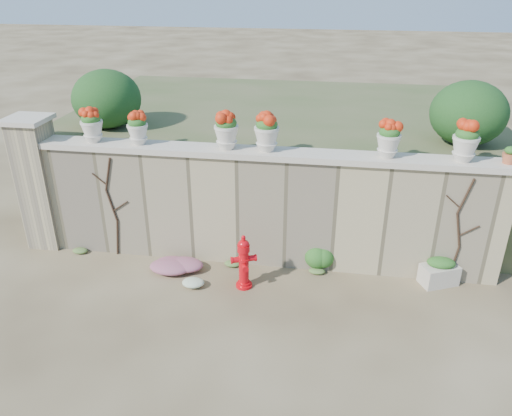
% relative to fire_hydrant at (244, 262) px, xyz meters
% --- Properties ---
extents(ground, '(80.00, 80.00, 0.00)m').
position_rel_fire_hydrant_xyz_m(ground, '(0.18, -0.91, -0.48)').
color(ground, '#493A24').
rests_on(ground, ground).
extents(stone_wall, '(8.00, 0.40, 2.00)m').
position_rel_fire_hydrant_xyz_m(stone_wall, '(0.18, 0.89, 0.52)').
color(stone_wall, tan).
rests_on(stone_wall, ground).
extents(wall_cap, '(8.10, 0.52, 0.10)m').
position_rel_fire_hydrant_xyz_m(wall_cap, '(0.18, 0.89, 1.57)').
color(wall_cap, beige).
rests_on(wall_cap, stone_wall).
extents(gate_pillar, '(0.72, 0.72, 2.48)m').
position_rel_fire_hydrant_xyz_m(gate_pillar, '(-3.97, 0.89, 0.77)').
color(gate_pillar, tan).
rests_on(gate_pillar, ground).
extents(raised_fill, '(9.00, 6.00, 2.00)m').
position_rel_fire_hydrant_xyz_m(raised_fill, '(0.18, 4.09, 0.52)').
color(raised_fill, '#384C23').
rests_on(raised_fill, ground).
extents(back_shrub_left, '(1.30, 1.30, 1.10)m').
position_rel_fire_hydrant_xyz_m(back_shrub_left, '(-3.02, 2.09, 2.07)').
color(back_shrub_left, '#143814').
rests_on(back_shrub_left, raised_fill).
extents(back_shrub_right, '(1.30, 1.30, 1.10)m').
position_rel_fire_hydrant_xyz_m(back_shrub_right, '(3.58, 2.09, 2.07)').
color(back_shrub_right, '#143814').
rests_on(back_shrub_right, raised_fill).
extents(vine_left, '(0.60, 0.04, 1.91)m').
position_rel_fire_hydrant_xyz_m(vine_left, '(-2.49, 0.67, 0.51)').
color(vine_left, black).
rests_on(vine_left, ground).
extents(vine_right, '(0.60, 0.04, 1.91)m').
position_rel_fire_hydrant_xyz_m(vine_right, '(3.41, 0.67, 0.51)').
color(vine_right, black).
rests_on(vine_right, ground).
extents(fire_hydrant, '(0.41, 0.30, 0.96)m').
position_rel_fire_hydrant_xyz_m(fire_hydrant, '(0.00, 0.00, 0.00)').
color(fire_hydrant, red).
rests_on(fire_hydrant, ground).
extents(planter_box, '(0.69, 0.56, 0.50)m').
position_rel_fire_hydrant_xyz_m(planter_box, '(3.21, 0.60, -0.25)').
color(planter_box, beige).
rests_on(planter_box, ground).
extents(green_shrub, '(0.59, 0.53, 0.56)m').
position_rel_fire_hydrant_xyz_m(green_shrub, '(1.24, 0.64, -0.20)').
color(green_shrub, '#1E5119').
rests_on(green_shrub, ground).
extents(magenta_clump, '(0.94, 0.63, 0.25)m').
position_rel_fire_hydrant_xyz_m(magenta_clump, '(-1.29, 0.29, -0.36)').
color(magenta_clump, '#CD298D').
rests_on(magenta_clump, ground).
extents(white_flowers, '(0.54, 0.44, 0.20)m').
position_rel_fire_hydrant_xyz_m(white_flowers, '(-0.92, -0.14, -0.39)').
color(white_flowers, white).
rests_on(white_flowers, ground).
extents(urn_pot_0, '(0.38, 0.38, 0.59)m').
position_rel_fire_hydrant_xyz_m(urn_pot_0, '(-2.77, 0.89, 1.91)').
color(urn_pot_0, beige).
rests_on(urn_pot_0, wall_cap).
extents(urn_pot_1, '(0.35, 0.35, 0.55)m').
position_rel_fire_hydrant_xyz_m(urn_pot_1, '(-1.96, 0.89, 1.89)').
color(urn_pot_1, beige).
rests_on(urn_pot_1, wall_cap).
extents(urn_pot_2, '(0.40, 0.40, 0.63)m').
position_rel_fire_hydrant_xyz_m(urn_pot_2, '(-0.43, 0.89, 1.93)').
color(urn_pot_2, beige).
rests_on(urn_pot_2, wall_cap).
extents(urn_pot_3, '(0.41, 0.41, 0.64)m').
position_rel_fire_hydrant_xyz_m(urn_pot_3, '(0.24, 0.89, 1.93)').
color(urn_pot_3, beige).
rests_on(urn_pot_3, wall_cap).
extents(urn_pot_4, '(0.38, 0.38, 0.59)m').
position_rel_fire_hydrant_xyz_m(urn_pot_4, '(2.16, 0.89, 1.91)').
color(urn_pot_4, beige).
rests_on(urn_pot_4, wall_cap).
extents(urn_pot_5, '(0.40, 0.40, 0.63)m').
position_rel_fire_hydrant_xyz_m(urn_pot_5, '(3.31, 0.89, 1.93)').
color(urn_pot_5, beige).
rests_on(urn_pot_5, wall_cap).
extents(terracotta_pot, '(0.22, 0.22, 0.26)m').
position_rel_fire_hydrant_xyz_m(terracotta_pot, '(3.98, 0.89, 1.74)').
color(terracotta_pot, '#B95C38').
rests_on(terracotta_pot, wall_cap).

